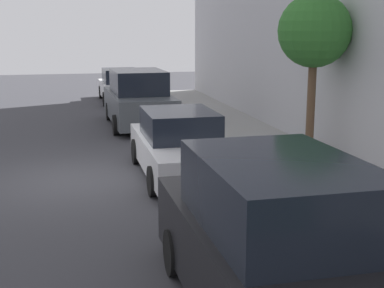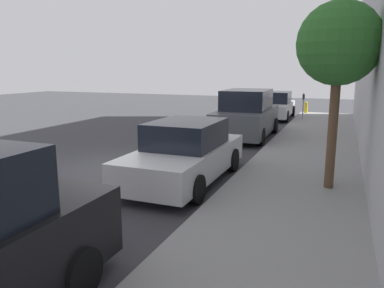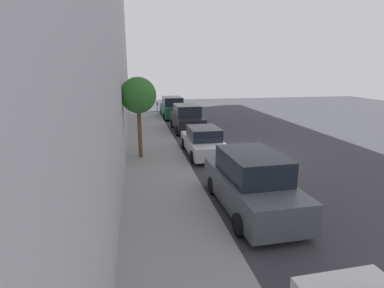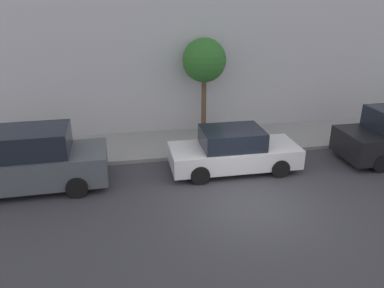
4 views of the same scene
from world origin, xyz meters
name	(u,v)px [view 4 (image 4 of 4)]	position (x,y,z in m)	size (l,w,h in m)	color
ground_plane	(249,203)	(0.00, 0.00, 0.00)	(60.00, 60.00, 0.00)	#38383D
sidewalk	(211,141)	(5.03, 0.00, 0.07)	(3.05, 32.00, 0.15)	gray
parked_sedan_third	(233,151)	(2.36, -0.16, 0.72)	(1.92, 4.50, 1.54)	silver
parked_suv_fourth	(29,161)	(2.27, 6.59, 0.93)	(2.09, 4.85, 1.98)	#4C5156
street_tree	(204,61)	(5.78, 0.17, 3.31)	(1.79, 1.79, 4.09)	brown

